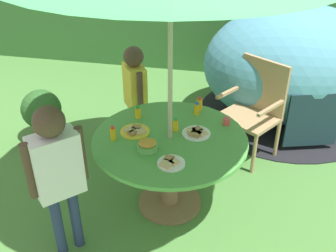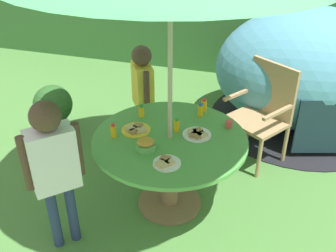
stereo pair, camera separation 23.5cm
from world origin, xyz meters
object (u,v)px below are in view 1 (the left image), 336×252
object	(u,v)px
potted_plant	(42,112)
juice_bottle_far_left	(197,109)
cup_near	(226,121)
garden_table	(170,155)
plate_far_right	(135,131)
juice_bottle_mid_left	(138,112)
snack_bowl	(148,145)
juice_bottle_mid_right	(176,125)
plate_center_back	(196,133)
dome_tent	(291,65)
child_in_white_shirt	(57,165)
plate_center_front	(170,163)
juice_bottle_near_left	(113,133)
wooden_chair	(255,104)
child_in_yellow_shirt	(135,87)
juice_bottle_near_right	(199,104)

from	to	relation	value
potted_plant	juice_bottle_far_left	xyz separation A→B (m)	(1.75, -0.35, 0.42)
cup_near	garden_table	bearing A→B (deg)	-144.82
plate_far_right	juice_bottle_mid_left	bearing A→B (deg)	99.14
garden_table	snack_bowl	bearing A→B (deg)	-124.17
potted_plant	juice_bottle_mid_right	world-z (taller)	juice_bottle_mid_right
juice_bottle_mid_right	cup_near	world-z (taller)	juice_bottle_mid_right
juice_bottle_far_left	plate_center_back	bearing A→B (deg)	-82.11
dome_tent	child_in_white_shirt	world-z (taller)	dome_tent
juice_bottle_mid_left	plate_center_front	bearing A→B (deg)	-56.14
potted_plant	child_in_white_shirt	distance (m)	1.78
plate_center_front	juice_bottle_mid_left	size ratio (longest dim) A/B	1.84
garden_table	plate_center_back	bearing A→B (deg)	25.93
child_in_white_shirt	juice_bottle_near_left	distance (m)	0.59
wooden_chair	juice_bottle_far_left	distance (m)	0.80
potted_plant	juice_bottle_near_left	xyz separation A→B (m)	(1.15, -0.90, 0.42)
wooden_chair	dome_tent	distance (m)	0.97
child_in_yellow_shirt	plate_center_back	size ratio (longest dim) A/B	4.92
plate_center_back	cup_near	xyz separation A→B (m)	(0.23, 0.21, 0.02)
child_in_yellow_shirt	cup_near	distance (m)	1.06
potted_plant	juice_bottle_near_left	distance (m)	1.52
snack_bowl	child_in_yellow_shirt	bearing A→B (deg)	110.93
plate_center_back	juice_bottle_near_right	size ratio (longest dim) A/B	1.94
juice_bottle_near_left	cup_near	bearing A→B (deg)	25.58
wooden_chair	juice_bottle_near_left	world-z (taller)	wooden_chair
juice_bottle_near_left	juice_bottle_near_right	bearing A→B (deg)	46.16
child_in_yellow_shirt	plate_center_front	world-z (taller)	child_in_yellow_shirt
potted_plant	juice_bottle_near_right	world-z (taller)	juice_bottle_near_right
juice_bottle_near_left	juice_bottle_mid_left	bearing A→B (deg)	74.83
plate_center_back	juice_bottle_far_left	distance (m)	0.34
child_in_yellow_shirt	juice_bottle_near_right	xyz separation A→B (m)	(0.69, -0.26, 0.02)
juice_bottle_far_left	dome_tent	bearing A→B (deg)	57.71
garden_table	juice_bottle_mid_left	size ratio (longest dim) A/B	11.16
snack_bowl	plate_center_back	xyz separation A→B (m)	(0.34, 0.30, -0.03)
wooden_chair	juice_bottle_near_left	xyz separation A→B (m)	(-1.13, -1.12, 0.20)
potted_plant	juice_bottle_mid_left	distance (m)	1.42
garden_table	cup_near	bearing A→B (deg)	35.18
child_in_yellow_shirt	juice_bottle_near_right	distance (m)	0.73
snack_bowl	plate_center_back	world-z (taller)	snack_bowl
plate_far_right	cup_near	xyz separation A→B (m)	(0.74, 0.28, 0.02)
dome_tent	potted_plant	world-z (taller)	dome_tent
potted_plant	child_in_white_shirt	bearing A→B (deg)	-57.34
potted_plant	cup_near	size ratio (longest dim) A/B	9.61
plate_center_back	juice_bottle_mid_left	xyz separation A→B (m)	(-0.55, 0.17, 0.04)
garden_table	plate_far_right	size ratio (longest dim) A/B	5.17
garden_table	potted_plant	size ratio (longest dim) A/B	2.15
juice_bottle_far_left	snack_bowl	bearing A→B (deg)	-115.02
plate_center_back	juice_bottle_near_left	distance (m)	0.68
garden_table	plate_far_right	xyz separation A→B (m)	(-0.30, 0.02, 0.18)
juice_bottle_near_left	juice_bottle_mid_left	xyz separation A→B (m)	(0.10, 0.38, -0.00)
potted_plant	juice_bottle_far_left	bearing A→B (deg)	-11.38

